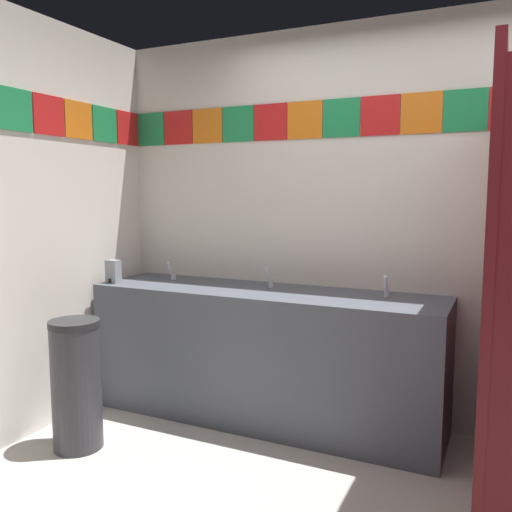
# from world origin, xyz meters

# --- Properties ---
(wall_back) EXTENTS (4.22, 0.09, 2.57)m
(wall_back) POSITION_xyz_m (0.00, 1.44, 1.29)
(wall_back) COLOR silver
(wall_back) RESTS_ON ground_plane
(vanity_counter) EXTENTS (2.31, 0.61, 0.86)m
(vanity_counter) POSITION_xyz_m (-0.91, 1.10, 0.44)
(vanity_counter) COLOR #4C515B
(vanity_counter) RESTS_ON ground_plane
(faucet_left) EXTENTS (0.04, 0.10, 0.14)m
(faucet_left) POSITION_xyz_m (-1.68, 1.19, 0.92)
(faucet_left) COLOR silver
(faucet_left) RESTS_ON vanity_counter
(faucet_center) EXTENTS (0.04, 0.10, 0.14)m
(faucet_center) POSITION_xyz_m (-0.91, 1.19, 0.92)
(faucet_center) COLOR silver
(faucet_center) RESTS_ON vanity_counter
(faucet_right) EXTENTS (0.04, 0.10, 0.14)m
(faucet_right) POSITION_xyz_m (-0.14, 1.19, 0.92)
(faucet_right) COLOR silver
(faucet_right) RESTS_ON vanity_counter
(soap_dispenser) EXTENTS (0.09, 0.09, 0.16)m
(soap_dispenser) POSITION_xyz_m (-1.98, 0.92, 0.94)
(soap_dispenser) COLOR gray
(soap_dispenser) RESTS_ON vanity_counter
(trash_bin) EXTENTS (0.29, 0.29, 0.76)m
(trash_bin) POSITION_xyz_m (-1.72, 0.26, 0.38)
(trash_bin) COLOR #333338
(trash_bin) RESTS_ON ground_plane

